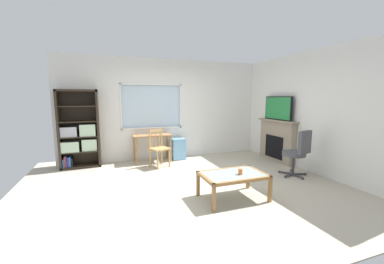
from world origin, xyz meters
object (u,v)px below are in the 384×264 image
desk_under_window (152,139)px  sippy_cup (240,172)px  plastic_drawer_unit (178,148)px  wooden_chair (159,148)px  fireplace (277,141)px  tv (278,108)px  office_chair (298,151)px  bookshelf (79,134)px  coffee_table (233,177)px

desk_under_window → sippy_cup: size_ratio=10.93×
plastic_drawer_unit → sippy_cup: size_ratio=6.34×
wooden_chair → fireplace: size_ratio=0.70×
tv → office_chair: 1.51m
wooden_chair → fireplace: bearing=-10.5°
bookshelf → sippy_cup: bookshelf is taller
wooden_chair → bookshelf: bearing=160.7°
fireplace → coffee_table: 2.86m
wooden_chair → fireplace: 3.09m
tv → sippy_cup: (-2.17, -1.78, -0.92)m
bookshelf → wooden_chair: bookshelf is taller
plastic_drawer_unit → office_chair: 3.04m
fireplace → coffee_table: bearing=-143.1°
plastic_drawer_unit → fireplace: (2.39, -1.13, 0.27)m
desk_under_window → fireplace: size_ratio=0.76×
bookshelf → plastic_drawer_unit: bookshelf is taller
bookshelf → tv: bearing=-13.9°
tv → coffee_table: (-2.26, -1.71, -1.03)m
plastic_drawer_unit → coffee_table: plastic_drawer_unit is taller
wooden_chair → coffee_table: size_ratio=0.86×
office_chair → sippy_cup: bearing=-161.1°
plastic_drawer_unit → desk_under_window: bearing=-176.0°
tv → bookshelf: bearing=166.1°
bookshelf → coffee_table: 3.89m
coffee_table → sippy_cup: size_ratio=11.61×
wooden_chair → fireplace: (3.04, -0.56, 0.09)m
desk_under_window → wooden_chair: 0.54m
wooden_chair → sippy_cup: (0.85, -2.35, 0.01)m
desk_under_window → sippy_cup: desk_under_window is taller
tv → coffee_table: tv is taller
plastic_drawer_unit → coffee_table: size_ratio=0.55×
bookshelf → tv: size_ratio=1.92×
wooden_chair → coffee_table: wooden_chair is taller
tv → wooden_chair: bearing=169.4°
sippy_cup → desk_under_window: bearing=107.7°
office_chair → bookshelf: bearing=151.7°
fireplace → tv: 0.85m
desk_under_window → office_chair: (2.67, -2.26, -0.05)m
desk_under_window → sippy_cup: (0.91, -2.86, -0.13)m
bookshelf → desk_under_window: bearing=-3.7°
bookshelf → plastic_drawer_unit: size_ratio=3.26×
fireplace → tv: bearing=-180.0°
desk_under_window → fireplace: bearing=-19.2°
wooden_chair → tv: bearing=-10.6°
desk_under_window → wooden_chair: size_ratio=1.09×
bookshelf → desk_under_window: (1.73, -0.11, -0.21)m
plastic_drawer_unit → office_chair: size_ratio=0.57×
desk_under_window → sippy_cup: bearing=-72.3°
desk_under_window → office_chair: bearing=-40.2°
wooden_chair → office_chair: 3.14m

